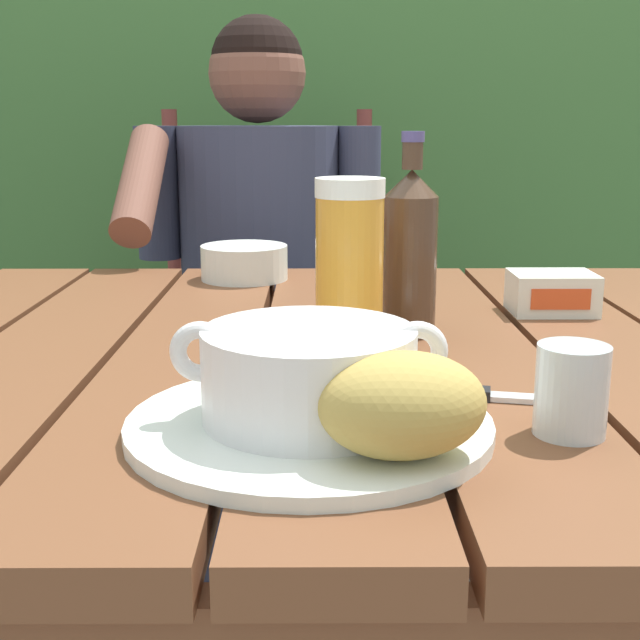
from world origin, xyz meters
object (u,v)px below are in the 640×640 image
(chair_near_diner, at_px, (266,342))
(person_eating, at_px, (257,268))
(beer_glass, at_px, (349,266))
(butter_tub, at_px, (552,293))
(bread_roll, at_px, (403,405))
(beer_bottle, at_px, (410,250))
(serving_plate, at_px, (309,425))
(soup_bowl, at_px, (309,372))
(table_knife, at_px, (487,395))
(water_glass_small, at_px, (571,390))
(diner_bowl, at_px, (244,262))

(chair_near_diner, xyz_separation_m, person_eating, (-0.00, -0.20, 0.21))
(beer_glass, height_order, butter_tub, beer_glass)
(bread_roll, distance_m, beer_bottle, 0.41)
(serving_plate, relative_size, soup_bowl, 1.34)
(chair_near_diner, bearing_deg, table_knife, -76.63)
(butter_tub, bearing_deg, person_eating, 126.58)
(beer_glass, distance_m, water_glass_small, 0.31)
(serving_plate, height_order, beer_glass, beer_glass)
(soup_bowl, bearing_deg, butter_tub, 53.95)
(butter_tub, bearing_deg, soup_bowl, -126.05)
(chair_near_diner, height_order, bread_roll, chair_near_diner)
(chair_near_diner, relative_size, person_eating, 0.85)
(beer_bottle, bearing_deg, butter_tub, 29.48)
(bread_roll, distance_m, beer_glass, 0.33)
(chair_near_diner, bearing_deg, person_eating, -90.84)
(water_glass_small, bearing_deg, serving_plate, 178.29)
(diner_bowl, bearing_deg, chair_near_diner, 90.00)
(person_eating, xyz_separation_m, butter_tub, (0.43, -0.58, 0.07))
(beer_glass, distance_m, butter_tub, 0.34)
(beer_glass, distance_m, diner_bowl, 0.46)
(person_eating, distance_m, water_glass_small, 1.07)
(serving_plate, relative_size, bread_roll, 2.16)
(water_glass_small, relative_size, diner_bowl, 0.54)
(beer_bottle, distance_m, diner_bowl, 0.43)
(table_knife, height_order, diner_bowl, diner_bowl)
(chair_near_diner, height_order, soup_bowl, chair_near_diner)
(chair_near_diner, height_order, beer_bottle, chair_near_diner)
(chair_near_diner, height_order, person_eating, person_eating)
(beer_bottle, height_order, butter_tub, beer_bottle)
(beer_glass, bearing_deg, water_glass_small, -56.10)
(butter_tub, bearing_deg, chair_near_diner, 118.55)
(bread_roll, relative_size, diner_bowl, 1.00)
(soup_bowl, bearing_deg, beer_glass, 80.31)
(chair_near_diner, distance_m, soup_bowl, 1.26)
(chair_near_diner, relative_size, butter_tub, 9.35)
(beer_glass, relative_size, butter_tub, 1.75)
(serving_plate, height_order, beer_bottle, beer_bottle)
(beer_glass, bearing_deg, chair_near_diner, 98.78)
(butter_tub, xyz_separation_m, diner_bowl, (-0.42, 0.24, 0.00))
(person_eating, xyz_separation_m, water_glass_small, (0.32, -1.02, 0.08))
(bread_roll, relative_size, beer_glass, 0.73)
(beer_glass, height_order, beer_bottle, beer_bottle)
(soup_bowl, bearing_deg, water_glass_small, -1.71)
(person_eating, height_order, table_knife, person_eating)
(chair_near_diner, xyz_separation_m, table_knife, (0.27, -1.13, 0.25))
(serving_plate, distance_m, diner_bowl, 0.68)
(beer_glass, relative_size, water_glass_small, 2.54)
(chair_near_diner, xyz_separation_m, diner_bowl, (0.00, -0.54, 0.28))
(chair_near_diner, bearing_deg, beer_bottle, -75.96)
(bread_roll, bearing_deg, diner_bowl, 103.11)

